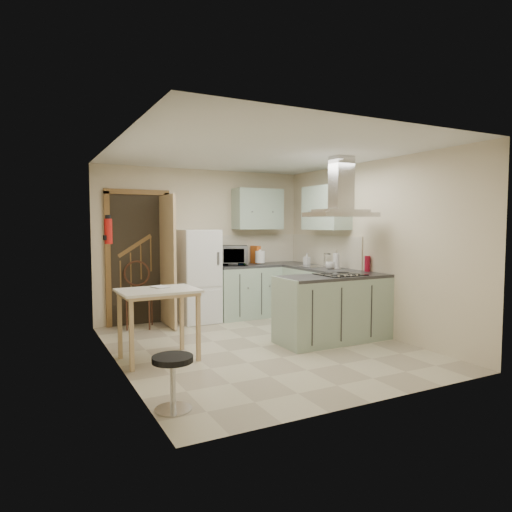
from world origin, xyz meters
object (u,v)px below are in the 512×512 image
microwave (230,255)px  bentwood_chair (139,298)px  drop_leaf_table (159,325)px  extractor_hood (341,215)px  stool (173,383)px  fridge (198,276)px  peninsula (334,308)px

microwave → bentwood_chair: bearing=-155.2°
drop_leaf_table → microwave: size_ratio=1.51×
extractor_hood → drop_leaf_table: bearing=174.7°
extractor_hood → stool: size_ratio=1.89×
fridge → peninsula: size_ratio=0.97×
peninsula → microwave: size_ratio=2.63×
extractor_hood → fridge: bearing=123.8°
extractor_hood → drop_leaf_table: extractor_hood is taller
peninsula → stool: (-2.64, -1.25, -0.21)m
stool → microwave: microwave is taller
extractor_hood → microwave: size_ratio=1.53×
fridge → bentwood_chair: (-0.95, 0.01, -0.28)m
peninsula → drop_leaf_table: size_ratio=1.74×
extractor_hood → microwave: 2.25m
stool → drop_leaf_table: bearing=79.2°
stool → extractor_hood: bearing=24.5°
fridge → microwave: bearing=4.4°
fridge → peninsula: bearing=-58.3°
fridge → extractor_hood: (1.32, -1.98, 0.97)m
extractor_hood → bentwood_chair: size_ratio=0.97×
drop_leaf_table → bentwood_chair: bearing=82.0°
peninsula → bentwood_chair: size_ratio=1.67×
drop_leaf_table → stool: bearing=-102.9°
drop_leaf_table → microwave: (1.72, 1.80, 0.65)m
fridge → stool: 3.57m
stool → microwave: 3.93m
microwave → peninsula: bearing=-49.0°
fridge → drop_leaf_table: (-1.13, -1.75, -0.33)m
bentwood_chair → stool: bentwood_chair is taller
drop_leaf_table → bentwood_chair: (0.18, 1.76, 0.05)m
peninsula → microwave: bearing=107.6°
fridge → peninsula: fridge is taller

